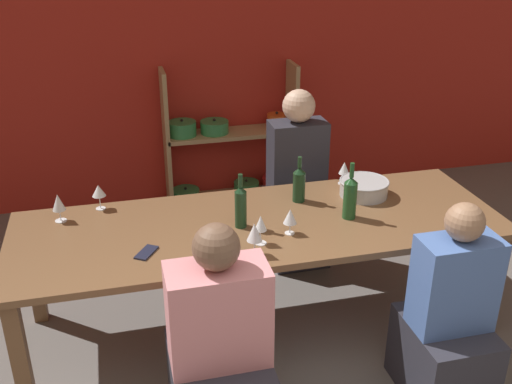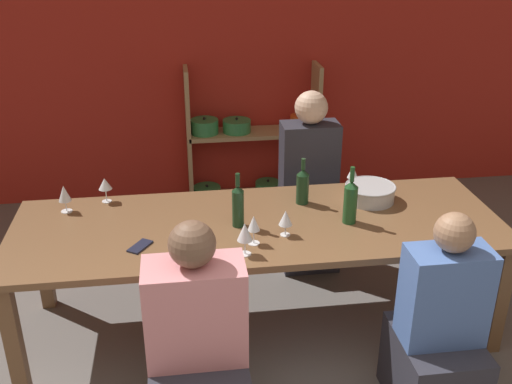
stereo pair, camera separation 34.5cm
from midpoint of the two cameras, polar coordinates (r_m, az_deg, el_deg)
name	(u,v)px [view 2 (the right image)]	position (r m, az deg, el deg)	size (l,w,h in m)	color
wall_back_red	(223,46)	(5.24, -1.21, 13.71)	(8.80, 0.06, 2.70)	red
shelf_unit	(252,154)	(5.33, 1.47, 3.61)	(1.15, 0.30, 1.22)	tan
dining_table	(258,233)	(3.51, 3.04, -4.01)	(2.85, 0.97, 0.73)	brown
mixing_bowl	(370,192)	(3.82, 13.38, -0.08)	(0.32, 0.32, 0.10)	#B7BABC
wine_bottle_green	(303,186)	(3.69, 7.14, 0.55)	(0.08, 0.08, 0.29)	#19381E
wine_bottle_dark	(350,201)	(3.49, 11.80, -0.92)	(0.08, 0.08, 0.35)	#1E4C23
wine_bottle_amber	(238,205)	(3.38, 1.19, -1.32)	(0.07, 0.07, 0.33)	#19381E
wine_glass_red_a	(209,237)	(3.12, -1.38, -4.41)	(0.07, 0.07, 0.14)	white
wine_glass_white_a	(245,233)	(3.10, 2.12, -3.99)	(0.08, 0.08, 0.18)	white
wine_glass_empty_a	(353,173)	(3.96, 11.68, 1.77)	(0.07, 0.07, 0.15)	white
wine_glass_red_b	(64,194)	(3.68, -15.27, -0.27)	(0.08, 0.08, 0.17)	white
wine_glass_white_b	(286,219)	(3.31, 5.83, -2.60)	(0.08, 0.08, 0.15)	white
wine_glass_empty_b	(105,184)	(3.75, -11.67, 0.67)	(0.08, 0.08, 0.16)	white
wine_glass_white_c	(254,224)	(3.20, 2.86, -3.16)	(0.07, 0.07, 0.17)	white
cell_phone	(140,246)	(3.25, -8.02, -5.23)	(0.14, 0.16, 0.01)	#1E2338
person_near_a	(437,343)	(3.26, 19.91, -13.45)	(0.40, 0.50, 1.13)	#2D2D38
person_far_a	(308,200)	(4.37, 7.20, -0.81)	(0.40, 0.50, 1.29)	#2D2D38
person_near_b	(198,364)	(2.94, -2.06, -16.18)	(0.46, 0.57, 1.18)	#2D2D38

